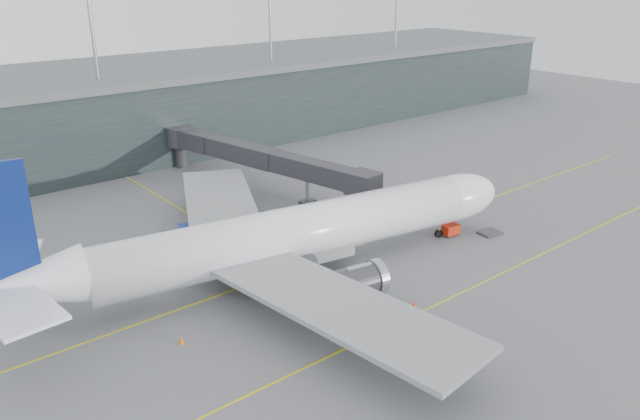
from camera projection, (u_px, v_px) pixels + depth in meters
ground at (229, 272)px, 71.41m from camera, size 320.00×320.00×0.00m
taxiline_a at (248, 285)px, 68.52m from camera, size 160.00×0.25×0.02m
taxiline_b at (344, 349)px, 56.97m from camera, size 160.00×0.25×0.02m
taxiline_lead_main at (185, 212)px, 88.80m from camera, size 0.25×60.00×0.02m
terminal at (55, 118)px, 110.53m from camera, size 240.00×36.00×29.00m
main_aircraft at (289, 235)px, 68.92m from camera, size 62.25×57.83×17.50m
jet_bridge at (242, 150)px, 99.17m from camera, size 12.33×46.99×7.20m
gse_cart at (451, 229)px, 80.87m from camera, size 2.31×1.61×1.48m
baggage_dolly at (490, 233)px, 81.54m from camera, size 3.04×2.56×0.28m
uld_a at (151, 245)px, 76.09m from camera, size 2.15×1.79×1.81m
uld_b at (165, 241)px, 77.07m from camera, size 2.55×2.26×1.95m
uld_c at (185, 233)px, 79.30m from camera, size 2.72×2.50×2.01m
cone_nose at (446, 213)px, 87.37m from camera, size 0.46×0.46×0.74m
cone_wing_stbd at (414, 304)px, 63.85m from camera, size 0.48×0.48×0.76m
cone_wing_port at (254, 217)px, 86.16m from camera, size 0.41×0.41×0.65m
cone_tail at (181, 340)px, 57.66m from camera, size 0.50×0.50×0.79m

